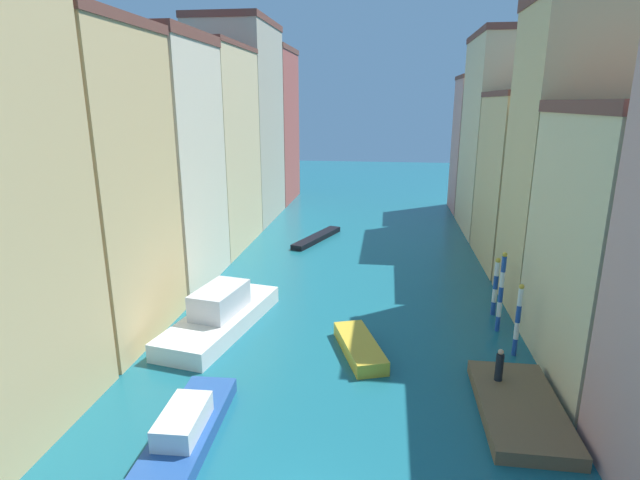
{
  "coord_description": "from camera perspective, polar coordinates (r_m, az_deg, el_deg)",
  "views": [
    {
      "loc": [
        2.31,
        -12.33,
        13.05
      ],
      "look_at": [
        -3.24,
        28.74,
        1.5
      ],
      "focal_mm": 27.83,
      "sensor_mm": 36.0,
      "label": 1
    }
  ],
  "objects": [
    {
      "name": "gondola_black",
      "position": [
        48.5,
        -0.35,
        0.27
      ],
      "size": [
        3.88,
        8.15,
        0.49
      ],
      "color": "black",
      "rests_on": "ground"
    },
    {
      "name": "ground_plane",
      "position": [
        39.14,
        3.88,
        -3.94
      ],
      "size": [
        154.0,
        154.0,
        0.0
      ],
      "primitive_type": "plane",
      "color": "#196070"
    },
    {
      "name": "building_right_4",
      "position": [
        54.21,
        20.79,
        11.16
      ],
      "size": [
        7.9,
        11.57,
        19.6
      ],
      "color": "beige",
      "rests_on": "ground"
    },
    {
      "name": "motorboat_1",
      "position": [
        21.54,
        -15.36,
        -20.59
      ],
      "size": [
        2.41,
        7.88,
        1.54
      ],
      "color": "#234C93",
      "rests_on": "ground"
    },
    {
      "name": "person_on_dock",
      "position": [
        24.97,
        19.93,
        -13.45
      ],
      "size": [
        0.36,
        0.36,
        1.57
      ],
      "color": "black",
      "rests_on": "waterfront_dock"
    },
    {
      "name": "waterfront_dock",
      "position": [
        24.2,
        21.97,
        -17.47
      ],
      "size": [
        3.38,
        6.8,
        0.6
      ],
      "color": "brown",
      "rests_on": "ground"
    },
    {
      "name": "building_right_3",
      "position": [
        43.79,
        23.56,
        6.28
      ],
      "size": [
        7.9,
        10.28,
        13.88
      ],
      "color": "#DBB77A",
      "rests_on": "ground"
    },
    {
      "name": "building_left_1",
      "position": [
        29.95,
        -26.07,
        5.5
      ],
      "size": [
        7.9,
        8.59,
        17.23
      ],
      "color": "#DBB77A",
      "rests_on": "ground"
    },
    {
      "name": "building_left_4",
      "position": [
        57.44,
        -9.3,
        13.09
      ],
      "size": [
        7.9,
        11.88,
        21.5
      ],
      "color": "#BCB299",
      "rests_on": "ground"
    },
    {
      "name": "building_left_3",
      "position": [
        46.76,
        -13.27,
        10.16
      ],
      "size": [
        7.9,
        11.04,
        17.91
      ],
      "color": "beige",
      "rests_on": "ground"
    },
    {
      "name": "mooring_pole_2",
      "position": [
        33.05,
        19.53,
        -5.0
      ],
      "size": [
        0.32,
        0.32,
        3.79
      ],
      "color": "#1E479E",
      "rests_on": "ground"
    },
    {
      "name": "building_left_5",
      "position": [
        68.38,
        -6.48,
        12.88
      ],
      "size": [
        7.9,
        10.64,
        19.87
      ],
      "color": "#B25147",
      "rests_on": "ground"
    },
    {
      "name": "building_right_5",
      "position": [
        63.97,
        18.72,
        10.29
      ],
      "size": [
        7.9,
        7.34,
        16.09
      ],
      "color": "tan",
      "rests_on": "ground"
    },
    {
      "name": "mooring_pole_0",
      "position": [
        28.27,
        21.79,
        -8.49
      ],
      "size": [
        0.28,
        0.28,
        4.04
      ],
      "color": "#1E479E",
      "rests_on": "ground"
    },
    {
      "name": "motorboat_0",
      "position": [
        27.26,
        4.57,
        -12.18
      ],
      "size": [
        3.24,
        5.36,
        0.75
      ],
      "color": "gold",
      "rests_on": "ground"
    },
    {
      "name": "building_left_2",
      "position": [
        37.7,
        -18.59,
        8.38
      ],
      "size": [
        7.9,
        8.91,
        17.67
      ],
      "color": "beige",
      "rests_on": "ground"
    },
    {
      "name": "building_right_2",
      "position": [
        34.8,
        28.0,
        8.25
      ],
      "size": [
        7.9,
        7.25,
        19.36
      ],
      "color": "#DBB77A",
      "rests_on": "ground"
    },
    {
      "name": "vaporetto_white",
      "position": [
        30.35,
        -11.34,
        -8.41
      ],
      "size": [
        4.99,
        10.21,
        2.56
      ],
      "color": "white",
      "rests_on": "ground"
    },
    {
      "name": "mooring_pole_1",
      "position": [
        30.66,
        20.09,
        -5.59
      ],
      "size": [
        0.29,
        0.29,
        4.86
      ],
      "color": "#1E479E",
      "rests_on": "ground"
    }
  ]
}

